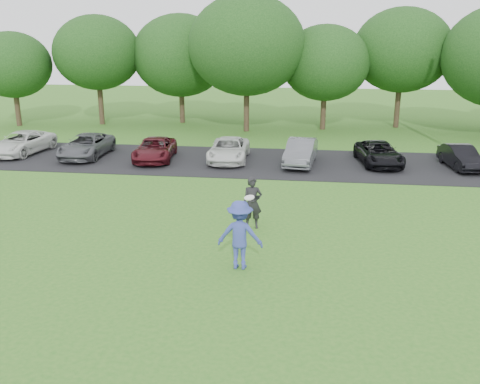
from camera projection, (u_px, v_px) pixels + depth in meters
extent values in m
plane|color=#2D6A1E|center=(223.00, 274.00, 14.58)|extent=(100.00, 100.00, 0.00)
cube|color=black|center=(265.00, 162.00, 26.90)|extent=(32.00, 6.50, 0.03)
imported|color=#37439B|center=(240.00, 235.00, 14.72)|extent=(1.29, 0.77, 1.96)
cylinder|color=white|center=(249.00, 198.00, 14.09)|extent=(0.28, 0.27, 0.11)
imported|color=black|center=(252.00, 203.00, 17.78)|extent=(0.70, 0.52, 1.76)
cube|color=black|center=(257.00, 197.00, 17.51)|extent=(0.15, 0.12, 0.10)
imported|color=silver|center=(22.00, 143.00, 28.58)|extent=(2.39, 4.40, 1.17)
imported|color=#525459|center=(86.00, 146.00, 27.87)|extent=(2.01, 4.23, 1.17)
imported|color=#4A1017|center=(155.00, 149.00, 27.21)|extent=(2.26, 4.15, 1.10)
imported|color=silver|center=(229.00, 150.00, 27.04)|extent=(2.03, 4.14, 1.13)
imported|color=#575A5F|center=(301.00, 152.00, 26.26)|extent=(1.69, 3.88, 1.24)
imported|color=black|center=(379.00, 153.00, 26.31)|extent=(2.35, 4.17, 1.10)
imported|color=black|center=(461.00, 157.00, 25.59)|extent=(1.63, 3.44, 1.09)
cylinder|color=#38281C|center=(18.00, 110.00, 37.04)|extent=(0.36, 0.36, 2.20)
ellipsoid|color=#214C19|center=(12.00, 65.00, 36.15)|extent=(5.20, 5.20, 4.42)
cylinder|color=#38281C|center=(101.00, 105.00, 37.59)|extent=(0.36, 0.36, 2.70)
ellipsoid|color=#214C19|center=(97.00, 53.00, 36.55)|extent=(5.94, 5.94, 5.05)
cylinder|color=#38281C|center=(182.00, 107.00, 38.29)|extent=(0.36, 0.36, 2.20)
ellipsoid|color=#214C19|center=(180.00, 55.00, 37.25)|extent=(6.68, 6.68, 5.68)
cylinder|color=#38281C|center=(246.00, 111.00, 34.93)|extent=(0.36, 0.36, 2.70)
ellipsoid|color=#214C19|center=(247.00, 45.00, 33.73)|extent=(7.42, 7.42, 6.31)
cylinder|color=#38281C|center=(323.00, 113.00, 35.69)|extent=(0.36, 0.36, 2.20)
ellipsoid|color=#214C19|center=(325.00, 63.00, 34.75)|extent=(5.76, 5.76, 4.90)
cylinder|color=#38281C|center=(397.00, 108.00, 36.31)|extent=(0.36, 0.36, 2.70)
ellipsoid|color=#214C19|center=(402.00, 50.00, 35.21)|extent=(6.50, 6.50, 5.53)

